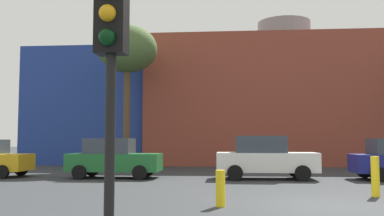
{
  "coord_description": "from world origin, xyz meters",
  "views": [
    {
      "loc": [
        -2.5,
        -11.29,
        1.66
      ],
      "look_at": [
        -4.18,
        8.64,
        3.18
      ],
      "focal_mm": 40.15,
      "sensor_mm": 36.0,
      "label": 1
    }
  ],
  "objects": [
    {
      "name": "bare_tree_0",
      "position": [
        -8.46,
        13.49,
        7.0
      ],
      "size": [
        3.54,
        3.54,
        8.53
      ],
      "color": "brown",
      "rests_on": "ground_plane"
    },
    {
      "name": "parked_car_1",
      "position": [
        -7.6,
        7.55,
        0.87
      ],
      "size": [
        4.05,
        1.99,
        1.75
      ],
      "color": "#1E662D",
      "rests_on": "ground_plane"
    },
    {
      "name": "building_backdrop",
      "position": [
        1.84,
        21.74,
        4.3
      ],
      "size": [
        37.19,
        11.1,
        10.75
      ],
      "color": "brown",
      "rests_on": "ground_plane"
    },
    {
      "name": "bollard_yellow_2",
      "position": [
        -2.7,
        -0.36,
        0.46
      ],
      "size": [
        0.24,
        0.24,
        0.91
      ],
      "primitive_type": "cylinder",
      "color": "yellow",
      "rests_on": "ground_plane"
    },
    {
      "name": "bollard_yellow_0",
      "position": [
        1.83,
        1.93,
        0.6
      ],
      "size": [
        0.24,
        0.24,
        1.19
      ],
      "primitive_type": "cylinder",
      "color": "yellow",
      "rests_on": "ground_plane"
    },
    {
      "name": "parked_car_2",
      "position": [
        -0.93,
        7.55,
        0.92
      ],
      "size": [
        4.27,
        2.09,
        1.85
      ],
      "color": "white",
      "rests_on": "ground_plane"
    },
    {
      "name": "ground_plane",
      "position": [
        0.0,
        0.0,
        0.0
      ],
      "size": [
        200.0,
        200.0,
        0.0
      ],
      "primitive_type": "plane",
      "color": "#2D3033"
    },
    {
      "name": "traffic_light_near_left",
      "position": [
        -3.86,
        -6.47,
        2.62
      ],
      "size": [
        0.38,
        0.37,
        3.56
      ],
      "rotation": [
        0.0,
        0.0,
        -1.65
      ],
      "color": "black",
      "rests_on": "ground_plane"
    }
  ]
}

